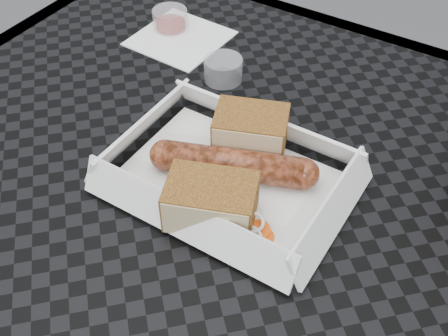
% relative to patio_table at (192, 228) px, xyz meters
% --- Properties ---
extents(patio_table, '(0.80, 0.80, 0.74)m').
position_rel_patio_table_xyz_m(patio_table, '(0.00, 0.00, 0.00)').
color(patio_table, black).
rests_on(patio_table, ground).
extents(food_tray, '(0.22, 0.15, 0.00)m').
position_rel_patio_table_xyz_m(food_tray, '(0.04, 0.02, 0.08)').
color(food_tray, white).
rests_on(food_tray, patio_table).
extents(bratwurst, '(0.17, 0.09, 0.03)m').
position_rel_patio_table_xyz_m(bratwurst, '(0.04, 0.03, 0.10)').
color(bratwurst, brown).
rests_on(bratwurst, food_tray).
extents(bread_near, '(0.09, 0.08, 0.05)m').
position_rel_patio_table_xyz_m(bread_near, '(0.03, 0.08, 0.10)').
color(bread_near, brown).
rests_on(bread_near, food_tray).
extents(bread_far, '(0.10, 0.09, 0.04)m').
position_rel_patio_table_xyz_m(bread_far, '(0.05, -0.03, 0.10)').
color(bread_far, brown).
rests_on(bread_far, food_tray).
extents(veg_garnish, '(0.03, 0.03, 0.00)m').
position_rel_patio_table_xyz_m(veg_garnish, '(0.09, -0.03, 0.08)').
color(veg_garnish, '#FB550A').
rests_on(veg_garnish, food_tray).
extents(napkin, '(0.12, 0.12, 0.00)m').
position_rel_patio_table_xyz_m(napkin, '(-0.17, 0.23, 0.08)').
color(napkin, white).
rests_on(napkin, patio_table).
extents(condiment_cup_sauce, '(0.05, 0.05, 0.03)m').
position_rel_patio_table_xyz_m(condiment_cup_sauce, '(-0.20, 0.24, 0.09)').
color(condiment_cup_sauce, maroon).
rests_on(condiment_cup_sauce, patio_table).
extents(condiment_cup_empty, '(0.05, 0.05, 0.03)m').
position_rel_patio_table_xyz_m(condiment_cup_empty, '(-0.07, 0.18, 0.09)').
color(condiment_cup_empty, silver).
rests_on(condiment_cup_empty, patio_table).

